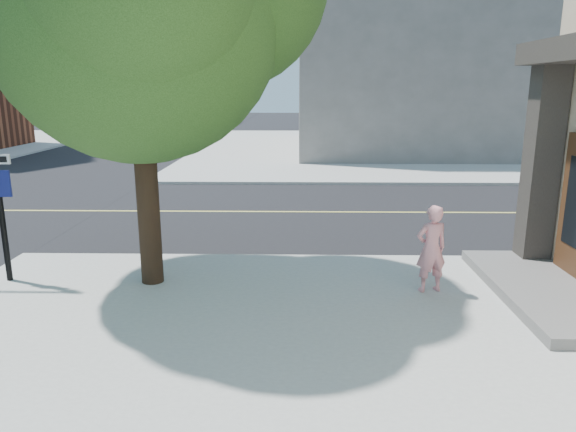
{
  "coord_description": "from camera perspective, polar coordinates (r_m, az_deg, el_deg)",
  "views": [
    {
      "loc": [
        4.97,
        -10.79,
        3.6
      ],
      "look_at": [
        4.78,
        -1.34,
        1.3
      ],
      "focal_mm": 32.86,
      "sensor_mm": 36.0,
      "label": 1
    }
  ],
  "objects": [
    {
      "name": "filler_ne",
      "position": [
        34.19,
        17.42,
        18.99
      ],
      "size": [
        18.0,
        16.0,
        14.0
      ],
      "primitive_type": "cube",
      "color": "slate",
      "rests_on": "sidewalk_ne"
    },
    {
      "name": "road_ew",
      "position": [
        16.47,
        -16.45,
        0.5
      ],
      "size": [
        140.0,
        9.0,
        0.01
      ],
      "primitive_type": "cube",
      "color": "black",
      "rests_on": "ground"
    },
    {
      "name": "sidewalk_ne",
      "position": [
        33.58,
        15.97,
        7.1
      ],
      "size": [
        29.0,
        25.0,
        0.12
      ],
      "primitive_type": "cube",
      "color": "#ACADA6",
      "rests_on": "ground"
    },
    {
      "name": "man_on_phone",
      "position": [
        9.46,
        15.24,
        -3.44
      ],
      "size": [
        0.64,
        0.5,
        1.55
      ],
      "primitive_type": "imported",
      "rotation": [
        0.0,
        0.0,
        3.39
      ],
      "color": "pink",
      "rests_on": "sidewalk_se"
    },
    {
      "name": "ground",
      "position": [
        12.41,
        -22.58,
        -4.27
      ],
      "size": [
        140.0,
        140.0,
        0.0
      ],
      "primitive_type": "plane",
      "color": "black",
      "rests_on": "ground"
    }
  ]
}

